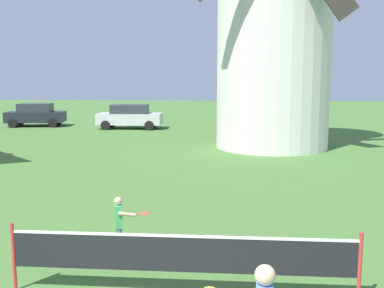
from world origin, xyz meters
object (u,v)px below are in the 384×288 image
at_px(tennis_net, 181,254).
at_px(player_far, 120,221).
at_px(parked_car_black, 36,114).
at_px(parked_car_silver, 130,116).
at_px(windmill, 275,3).

bearing_deg(tennis_net, player_far, 128.19).
bearing_deg(parked_car_black, tennis_net, -62.03).
distance_m(player_far, parked_car_silver, 21.17).
relative_size(player_far, parked_car_silver, 0.26).
relative_size(windmill, player_far, 12.09).
xyz_separation_m(tennis_net, parked_car_silver, (-5.71, 22.45, 0.12)).
height_order(windmill, player_far, windmill).
height_order(windmill, tennis_net, windmill).
bearing_deg(parked_car_silver, tennis_net, -75.74).
bearing_deg(parked_car_silver, player_far, -78.16).
xyz_separation_m(tennis_net, parked_car_black, (-12.41, 23.37, 0.12)).
bearing_deg(parked_car_silver, windmill, -40.50).
bearing_deg(windmill, player_far, -106.86).
xyz_separation_m(windmill, parked_car_black, (-15.14, 8.12, -5.87)).
bearing_deg(windmill, parked_car_silver, 139.50).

